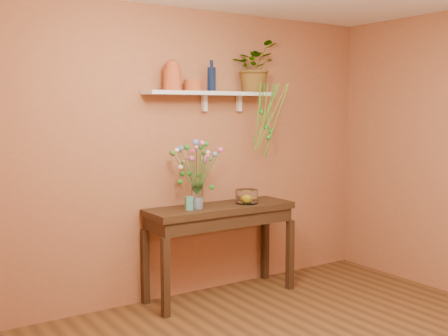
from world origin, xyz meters
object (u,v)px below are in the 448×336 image
(blue_bottle, at_px, (212,79))
(spider_plant, at_px, (254,67))
(terracotta_jug, at_px, (172,76))
(glass_bowl, at_px, (247,197))
(glass_vase, at_px, (197,198))
(bouquet, at_px, (196,160))
(sideboard, at_px, (220,219))

(blue_bottle, relative_size, spider_plant, 0.59)
(terracotta_jug, distance_m, blue_bottle, 0.44)
(terracotta_jug, height_order, glass_bowl, terracotta_jug)
(glass_vase, relative_size, bouquet, 0.44)
(glass_vase, bearing_deg, spider_plant, 11.24)
(blue_bottle, height_order, bouquet, blue_bottle)
(bouquet, xyz_separation_m, glass_bowl, (0.54, -0.03, -0.38))
(blue_bottle, height_order, glass_vase, blue_bottle)
(terracotta_jug, relative_size, bouquet, 0.53)
(terracotta_jug, distance_m, bouquet, 0.78)
(sideboard, height_order, glass_bowl, glass_bowl)
(spider_plant, bearing_deg, sideboard, -164.71)
(blue_bottle, height_order, spider_plant, spider_plant)
(sideboard, bearing_deg, glass_bowl, -6.24)
(sideboard, relative_size, terracotta_jug, 5.30)
(spider_plant, relative_size, glass_vase, 2.20)
(sideboard, distance_m, bouquet, 0.63)
(sideboard, height_order, terracotta_jug, terracotta_jug)
(glass_vase, xyz_separation_m, bouquet, (0.00, 0.02, 0.35))
(glass_bowl, bearing_deg, spider_plant, 39.52)
(sideboard, bearing_deg, glass_vase, -176.40)
(sideboard, distance_m, glass_vase, 0.34)
(glass_vase, bearing_deg, sideboard, 3.60)
(sideboard, xyz_separation_m, glass_bowl, (0.28, -0.03, 0.19))
(terracotta_jug, bearing_deg, blue_bottle, 5.44)
(sideboard, height_order, glass_vase, glass_vase)
(sideboard, height_order, bouquet, bouquet)
(terracotta_jug, relative_size, spider_plant, 0.55)
(terracotta_jug, height_order, spider_plant, spider_plant)
(terracotta_jug, height_order, blue_bottle, blue_bottle)
(blue_bottle, relative_size, glass_vase, 1.30)
(glass_vase, bearing_deg, glass_bowl, -1.51)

